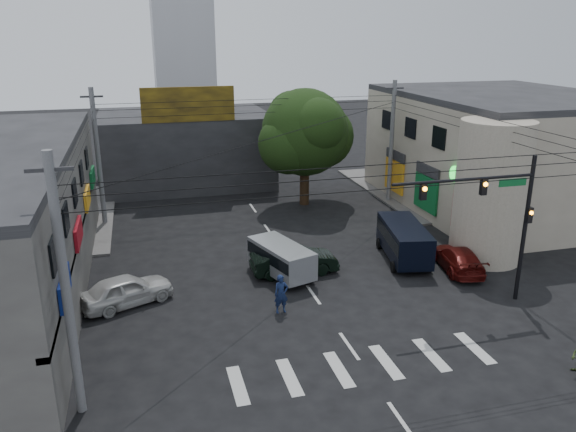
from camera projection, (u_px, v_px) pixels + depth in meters
name	position (u px, v px, depth m)	size (l,w,h in m)	color
ground	(326.00, 313.00, 26.27)	(160.00, 160.00, 0.00)	black
sidewalk_far_right	(460.00, 187.00, 47.19)	(16.00, 16.00, 0.15)	#514F4C
building_right	(502.00, 153.00, 41.37)	(14.00, 18.00, 8.00)	gray
corner_column	(491.00, 192.00, 31.39)	(4.00, 4.00, 8.00)	gray
building_far	(185.00, 148.00, 48.18)	(14.00, 10.00, 6.00)	#232326
billboard	(188.00, 104.00, 42.34)	(7.00, 0.30, 2.60)	olive
street_tree	(305.00, 133.00, 41.13)	(6.40, 6.40, 8.70)	black
traffic_gantry	(497.00, 208.00, 25.76)	(7.10, 0.35, 7.20)	black
utility_pole_near_left	(66.00, 290.00, 18.11)	(0.32, 0.32, 9.20)	#59595B
utility_pole_far_left	(98.00, 158.00, 36.91)	(0.32, 0.32, 9.20)	#59595B
utility_pole_far_right	(391.00, 143.00, 42.08)	(0.32, 0.32, 9.20)	#59595B
dark_sedan	(294.00, 260.00, 30.38)	(4.72, 1.68, 1.55)	black
white_compact	(126.00, 290.00, 26.89)	(4.78, 3.38, 1.51)	#B8B7B4
maroon_sedan	(458.00, 258.00, 30.86)	(2.70, 4.83, 1.32)	#4B0D0A
silver_minivan	(281.00, 261.00, 29.91)	(2.99, 4.56, 1.82)	gray
navy_van	(404.00, 242.00, 32.12)	(2.96, 5.53, 2.10)	black
traffic_officer	(281.00, 294.00, 26.08)	(0.71, 0.50, 1.87)	#131F43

